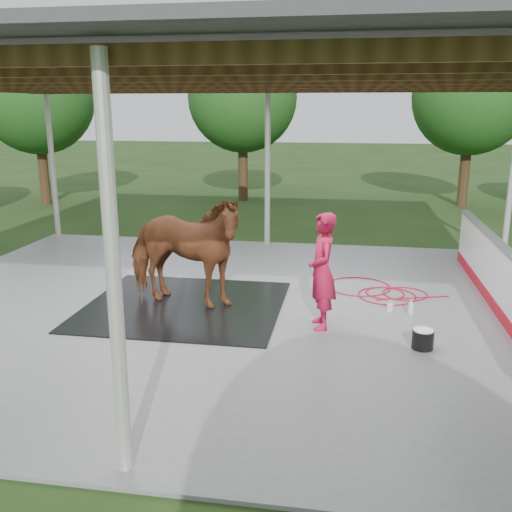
% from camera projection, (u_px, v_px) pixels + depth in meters
% --- Properties ---
extents(ground, '(100.00, 100.00, 0.00)m').
position_uv_depth(ground, '(228.00, 309.00, 10.01)').
color(ground, '#1E3814').
extents(concrete_slab, '(12.00, 10.00, 0.05)m').
position_uv_depth(concrete_slab, '(228.00, 307.00, 10.01)').
color(concrete_slab, slate).
rests_on(concrete_slab, ground).
extents(pavilion_structure, '(12.60, 10.60, 4.05)m').
position_uv_depth(pavilion_structure, '(225.00, 73.00, 9.02)').
color(pavilion_structure, beige).
rests_on(pavilion_structure, ground).
extents(dasher_board, '(0.16, 8.00, 1.15)m').
position_uv_depth(dasher_board, '(508.00, 290.00, 9.13)').
color(dasher_board, '#B20E1E').
rests_on(dasher_board, concrete_slab).
extents(tree_belt, '(28.00, 28.00, 5.80)m').
position_uv_depth(tree_belt, '(253.00, 86.00, 9.87)').
color(tree_belt, '#382314').
rests_on(tree_belt, ground).
extents(rubber_mat, '(3.39, 3.18, 0.03)m').
position_uv_depth(rubber_mat, '(184.00, 305.00, 10.00)').
color(rubber_mat, black).
rests_on(rubber_mat, concrete_slab).
extents(horse, '(2.48, 1.49, 1.96)m').
position_uv_depth(horse, '(183.00, 251.00, 9.75)').
color(horse, brown).
rests_on(horse, rubber_mat).
extents(handler, '(0.58, 0.75, 1.84)m').
position_uv_depth(handler, '(322.00, 271.00, 8.84)').
color(handler, '#B41339').
rests_on(handler, concrete_slab).
extents(wash_bucket, '(0.31, 0.31, 0.29)m').
position_uv_depth(wash_bucket, '(423.00, 339.00, 8.21)').
color(wash_bucket, black).
rests_on(wash_bucket, concrete_slab).
extents(soap_bottle_a, '(0.11, 0.12, 0.27)m').
position_uv_depth(soap_bottle_a, '(411.00, 307.00, 9.57)').
color(soap_bottle_a, silver).
rests_on(soap_bottle_a, concrete_slab).
extents(soap_bottle_b, '(0.11, 0.12, 0.20)m').
position_uv_depth(soap_bottle_b, '(390.00, 306.00, 9.73)').
color(soap_bottle_b, '#338CD8').
rests_on(soap_bottle_b, concrete_slab).
extents(hose_coil, '(2.26, 1.64, 0.02)m').
position_uv_depth(hose_coil, '(379.00, 291.00, 10.78)').
color(hose_coil, maroon).
rests_on(hose_coil, concrete_slab).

